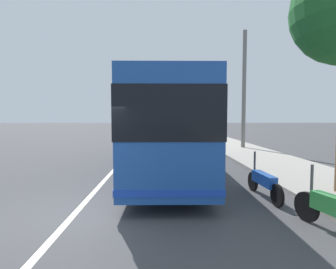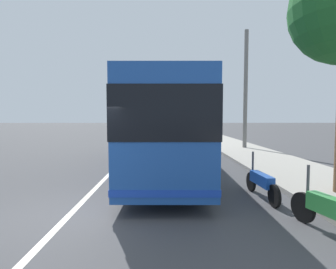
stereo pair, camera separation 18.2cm
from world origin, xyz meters
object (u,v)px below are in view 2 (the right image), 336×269
at_px(motorcycle_angled, 261,182).
at_px(car_far_distant, 167,128).
at_px(coach_bus, 167,124).
at_px(car_behind_bus, 164,126).
at_px(utility_pole, 246,90).
at_px(motorcycle_mid_row, 335,213).

xyz_separation_m(motorcycle_angled, car_far_distant, (34.28, 2.36, 0.24)).
relative_size(motorcycle_angled, car_far_distant, 0.44).
xyz_separation_m(coach_bus, car_behind_bus, (36.78, 0.15, -1.22)).
relative_size(car_far_distant, utility_pole, 0.56).
height_order(coach_bus, motorcycle_angled, coach_bus).
bearing_deg(car_far_distant, coach_bus, 175.33).
bearing_deg(car_far_distant, motorcycle_mid_row, -179.78).
height_order(motorcycle_angled, car_far_distant, car_far_distant).
relative_size(coach_bus, car_behind_bus, 2.65).
distance_m(coach_bus, motorcycle_mid_row, 7.79).
distance_m(car_behind_bus, utility_pole, 30.61).
bearing_deg(motorcycle_angled, car_behind_bus, 0.04).
relative_size(car_far_distant, car_behind_bus, 1.00).
relative_size(motorcycle_mid_row, motorcycle_angled, 1.07).
bearing_deg(coach_bus, motorcycle_mid_row, -155.32).
bearing_deg(motorcycle_mid_row, car_behind_bus, -9.69).
bearing_deg(car_far_distant, utility_pole, -170.88).
bearing_deg(motorcycle_angled, motorcycle_mid_row, -173.15).
height_order(motorcycle_mid_row, utility_pole, utility_pole).
bearing_deg(motorcycle_angled, utility_pole, -18.64).
bearing_deg(utility_pole, motorcycle_angled, 165.15).
height_order(coach_bus, utility_pole, utility_pole).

